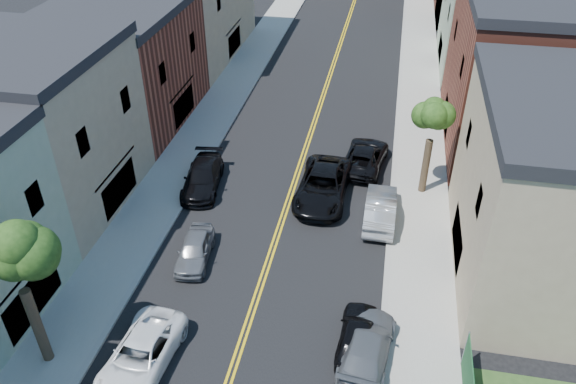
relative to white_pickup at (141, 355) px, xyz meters
The scene contains 20 objects.
sidewalk_left 25.89m from the white_pickup, 99.12° to the left, with size 3.20×100.00×0.15m, color gray.
sidewalk_right 28.11m from the white_pickup, 65.40° to the left, with size 3.20×100.00×0.15m, color gray.
curb_left 25.67m from the white_pickup, 95.25° to the left, with size 0.30×100.00×0.15m, color gray.
curb_right 27.43m from the white_pickup, 68.73° to the left, with size 0.30×100.00×0.15m, color gray.
bldg_left_tan_near 15.16m from the white_pickup, 134.02° to the left, with size 9.00×10.00×9.00m, color #998466.
bldg_left_brick 24.07m from the white_pickup, 115.32° to the left, with size 9.00×12.00×8.00m, color brown.
bldg_left_tan_far 37.21m from the white_pickup, 106.01° to the left, with size 9.00×16.00×9.50m, color #998466.
bldg_right_tan 20.55m from the white_pickup, 28.22° to the left, with size 9.00×12.00×9.00m, color #998466.
bldg_right_brick 29.83m from the white_pickup, 52.92° to the left, with size 9.00×14.00×10.00m, color brown.
bldg_right_palegrn 41.71m from the white_pickup, 64.64° to the left, with size 9.00×12.00×8.50m, color gray.
tree_left_mid 7.16m from the white_pickup, behind, with size 5.20×5.20×9.29m.
tree_right_far 20.12m from the white_pickup, 53.01° to the left, with size 4.40×4.40×8.03m.
white_pickup is the anchor object (origin of this frame).
grey_car_left 6.95m from the white_pickup, 90.00° to the left, with size 1.58×3.93×1.34m, color slate.
black_car_left 13.62m from the white_pickup, 97.17° to the left, with size 2.10×5.17×1.50m, color black.
grey_car_right 9.57m from the white_pickup, 13.66° to the left, with size 2.00×4.92×1.43m, color #585B60.
black_car_right 9.28m from the white_pickup, 17.68° to the left, with size 1.64×4.09×1.39m, color black.
silver_car_right 15.36m from the white_pickup, 52.73° to the left, with size 1.71×4.90×1.61m, color #96989D.
dark_car_right_far 19.62m from the white_pickup, 66.01° to the left, with size 2.49×5.41×1.50m, color black.
black_suv_lane 14.97m from the white_pickup, 67.33° to the left, with size 2.92×6.33×1.76m, color black.
Camera 1 is at (5.18, 0.53, 19.66)m, focal length 34.86 mm.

